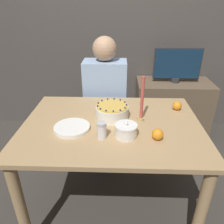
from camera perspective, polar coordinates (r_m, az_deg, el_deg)
The scene contains 13 objects.
ground_plane at distance 2.02m, azimuth -0.05°, elevation -22.38°, with size 12.00×12.00×0.00m, color #3D3833.
wall_behind at distance 2.72m, azimuth 1.06°, elevation 22.11°, with size 8.00×0.05×2.60m.
dining_table at distance 1.59m, azimuth -0.06°, elevation -7.13°, with size 1.23×0.91×0.78m.
cake at distance 1.57m, azimuth 0.00°, elevation 0.13°, with size 0.23×0.23×0.11m.
sugar_bowl at distance 1.36m, azimuth 3.67°, elevation -4.84°, with size 0.14×0.14×0.11m.
sugar_shaker at distance 1.34m, azimuth -2.70°, elevation -4.80°, with size 0.06×0.06×0.11m.
plate_stack at distance 1.47m, azimuth -10.42°, elevation -4.07°, with size 0.24×0.24×0.02m.
candle at distance 1.51m, azimuth 7.82°, elevation 2.41°, with size 0.05×0.05×0.32m.
orange_fruit_0 at distance 1.76m, azimuth 16.63°, elevation 1.59°, with size 0.07×0.07×0.07m.
orange_fruit_1 at distance 1.36m, azimuth 11.83°, elevation -5.71°, with size 0.07×0.07×0.07m.
person_man_blue_shirt at distance 2.20m, azimuth -1.70°, elevation 0.65°, with size 0.40×0.34×1.27m.
side_cabinet at distance 2.79m, azimuth 15.22°, elevation 0.84°, with size 0.86×0.46×0.69m.
tv_monitor at distance 2.61m, azimuth 16.69°, elevation 11.73°, with size 0.53×0.10×0.39m.
Camera 1 is at (0.05, -1.31, 1.54)m, focal length 35.00 mm.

